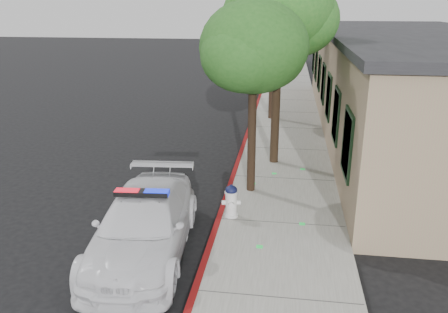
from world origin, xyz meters
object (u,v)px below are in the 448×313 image
(police_car, at_px, (144,224))
(street_tree_mid, at_px, (280,13))
(street_tree_far, at_px, (275,21))
(clapboard_building, at_px, (414,85))
(fire_hydrant, at_px, (231,201))
(street_tree_near, at_px, (254,51))

(police_car, distance_m, street_tree_mid, 7.92)
(street_tree_mid, relative_size, street_tree_far, 1.10)
(clapboard_building, relative_size, street_tree_far, 3.58)
(clapboard_building, relative_size, fire_hydrant, 24.53)
(street_tree_near, bearing_deg, street_tree_mid, 77.30)
(police_car, relative_size, street_tree_mid, 0.77)
(police_car, bearing_deg, street_tree_far, 74.77)
(fire_hydrant, bearing_deg, police_car, -143.35)
(police_car, relative_size, street_tree_near, 0.93)
(police_car, bearing_deg, street_tree_mid, 62.05)
(clapboard_building, height_order, fire_hydrant, clapboard_building)
(street_tree_far, bearing_deg, police_car, -100.70)
(fire_hydrant, xyz_separation_m, street_tree_far, (0.60, 10.42, 3.96))
(street_tree_mid, bearing_deg, police_car, -113.42)
(clapboard_building, bearing_deg, street_tree_far, 164.44)
(clapboard_building, xyz_separation_m, street_tree_near, (-5.98, -7.05, 1.96))
(police_car, distance_m, street_tree_far, 12.98)
(fire_hydrant, height_order, street_tree_near, street_tree_near)
(fire_hydrant, height_order, street_tree_far, street_tree_far)
(street_tree_near, relative_size, street_tree_far, 0.90)
(clapboard_building, distance_m, police_car, 13.37)
(clapboard_building, height_order, street_tree_mid, street_tree_mid)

